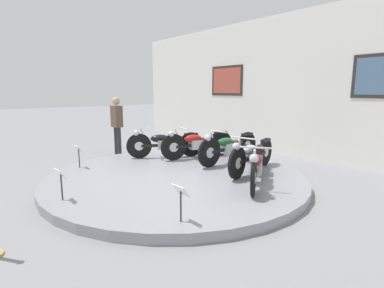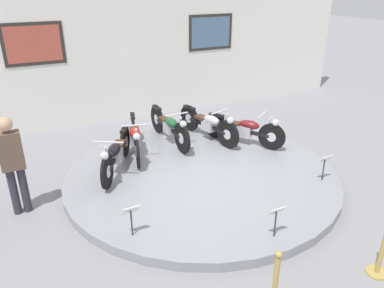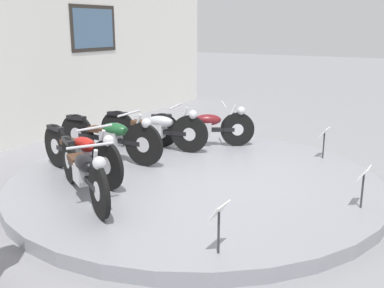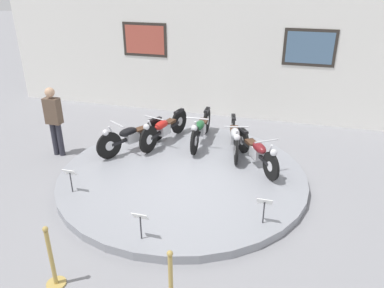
% 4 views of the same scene
% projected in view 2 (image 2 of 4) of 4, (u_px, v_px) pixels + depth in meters
% --- Properties ---
extents(ground_plane, '(60.00, 60.00, 0.00)m').
position_uv_depth(ground_plane, '(201.00, 178.00, 7.43)').
color(ground_plane, gray).
extents(display_platform, '(5.27, 5.27, 0.16)m').
position_uv_depth(display_platform, '(201.00, 174.00, 7.40)').
color(display_platform, gray).
rests_on(display_platform, ground_plane).
extents(back_wall, '(14.00, 0.22, 4.01)m').
position_uv_depth(back_wall, '(130.00, 45.00, 10.00)').
color(back_wall, white).
rests_on(back_wall, ground_plane).
extents(motorcycle_black, '(1.06, 1.74, 0.80)m').
position_uv_depth(motorcycle_black, '(116.00, 153.00, 7.20)').
color(motorcycle_black, black).
rests_on(motorcycle_black, display_platform).
extents(motorcycle_red, '(0.66, 1.96, 0.81)m').
position_uv_depth(motorcycle_red, '(135.00, 136.00, 7.93)').
color(motorcycle_red, black).
rests_on(motorcycle_red, display_platform).
extents(motorcycle_green, '(0.54, 2.03, 0.82)m').
position_uv_depth(motorcycle_green, '(170.00, 126.00, 8.48)').
color(motorcycle_green, black).
rests_on(motorcycle_green, display_platform).
extents(motorcycle_silver, '(0.61, 1.95, 0.80)m').
position_uv_depth(motorcycle_silver, '(209.00, 124.00, 8.66)').
color(motorcycle_silver, black).
rests_on(motorcycle_silver, display_platform).
extents(motorcycle_maroon, '(1.13, 1.66, 0.78)m').
position_uv_depth(motorcycle_maroon, '(245.00, 129.00, 8.41)').
color(motorcycle_maroon, black).
rests_on(motorcycle_maroon, display_platform).
extents(info_placard_front_left, '(0.26, 0.11, 0.51)m').
position_uv_depth(info_placard_front_left, '(131.00, 214.00, 5.36)').
color(info_placard_front_left, '#333338').
rests_on(info_placard_front_left, display_platform).
extents(info_placard_front_centre, '(0.26, 0.11, 0.51)m').
position_uv_depth(info_placard_front_centre, '(276.00, 215.00, 5.34)').
color(info_placard_front_centre, '#333338').
rests_on(info_placard_front_centre, display_platform).
extents(info_placard_front_right, '(0.26, 0.11, 0.51)m').
position_uv_depth(info_placard_front_right, '(325.00, 162.00, 6.87)').
color(info_placard_front_right, '#333338').
rests_on(info_placard_front_right, display_platform).
extents(visitor_standing, '(0.36, 0.22, 1.70)m').
position_uv_depth(visitor_standing, '(13.00, 161.00, 5.96)').
color(visitor_standing, '#2D2D38').
rests_on(visitor_standing, ground_plane).
extents(stanchion_post_right_of_entry, '(0.28, 0.28, 1.02)m').
position_uv_depth(stanchion_post_right_of_entry, '(382.00, 253.00, 4.88)').
color(stanchion_post_right_of_entry, tan).
rests_on(stanchion_post_right_of_entry, ground_plane).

